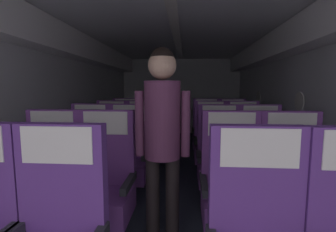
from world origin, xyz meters
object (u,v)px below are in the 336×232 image
(seat_c_right_aisle, at_px, (260,161))
(seat_c_right_window, at_px, (219,160))
(seat_b_left_aisle, at_px, (104,186))
(seat_e_right_aisle, at_px, (233,134))
(seat_b_right_aisle, at_px, (292,191))
(seat_d_left_aisle, at_px, (141,143))
(seat_e_right_window, at_px, (206,134))
(flight_attendant, at_px, (162,128))
(seat_d_left_window, at_px, (111,142))
(seat_d_right_window, at_px, (210,144))
(seat_b_right_window, at_px, (232,190))
(seat_d_right_aisle, at_px, (243,144))
(seat_b_left_window, at_px, (50,184))
(seat_c_left_aisle, at_px, (128,158))
(seat_c_left_window, at_px, (89,157))
(seat_e_left_aisle, at_px, (149,133))
(seat_e_left_window, at_px, (125,132))

(seat_c_right_aisle, relative_size, seat_c_right_window, 1.00)
(seat_b_left_aisle, distance_m, seat_c_right_aisle, 1.78)
(seat_e_right_aisle, bearing_deg, seat_b_right_aisle, -89.78)
(seat_b_right_aisle, distance_m, seat_d_left_aisle, 2.28)
(seat_e_right_window, xyz_separation_m, flight_attendant, (-0.56, -2.59, 0.53))
(seat_d_left_window, xyz_separation_m, seat_e_right_aisle, (2.04, 0.82, 0.00))
(flight_attendant, bearing_deg, seat_d_right_window, -127.13)
(seat_b_right_aisle, distance_m, seat_e_right_window, 2.53)
(seat_b_right_window, distance_m, seat_d_right_aisle, 1.73)
(seat_b_left_window, distance_m, seat_d_left_window, 1.66)
(seat_b_left_window, distance_m, seat_c_right_aisle, 2.22)
(seat_c_left_aisle, bearing_deg, seat_b_right_window, -37.87)
(seat_c_left_window, relative_size, seat_e_right_aisle, 1.00)
(seat_c_left_window, relative_size, seat_c_left_aisle, 1.00)
(seat_b_left_aisle, distance_m, flight_attendant, 0.75)
(seat_b_right_aisle, bearing_deg, seat_c_right_aisle, 90.39)
(seat_b_right_window, xyz_separation_m, seat_d_left_aisle, (-1.07, 1.66, 0.00))
(seat_b_left_aisle, height_order, seat_b_right_aisle, same)
(seat_c_right_aisle, relative_size, seat_d_right_aisle, 1.00)
(seat_d_left_aisle, xyz_separation_m, seat_d_right_aisle, (1.55, 0.00, 0.00))
(seat_d_left_window, relative_size, flight_attendant, 0.69)
(seat_b_right_aisle, height_order, seat_e_right_window, same)
(seat_c_left_window, relative_size, seat_c_right_window, 1.00)
(seat_c_right_window, height_order, seat_e_left_aisle, same)
(seat_c_left_window, bearing_deg, seat_b_left_window, -89.84)
(seat_c_left_window, relative_size, seat_d_left_aisle, 1.00)
(seat_b_left_window, bearing_deg, seat_b_right_aisle, 0.31)
(seat_c_right_aisle, distance_m, seat_d_right_aisle, 0.83)
(seat_c_left_window, xyz_separation_m, seat_e_right_window, (1.57, 1.64, 0.00))
(seat_c_right_window, xyz_separation_m, seat_e_left_aisle, (-1.09, 1.67, 0.00))
(seat_e_right_aisle, distance_m, seat_e_right_window, 0.49)
(seat_c_right_window, relative_size, seat_e_left_window, 1.00)
(seat_c_right_aisle, relative_size, seat_d_right_window, 1.00)
(seat_b_left_aisle, relative_size, seat_e_left_window, 1.00)
(seat_d_right_window, relative_size, seat_e_right_aisle, 1.00)
(seat_b_right_window, distance_m, seat_d_left_window, 2.27)
(seat_b_right_aisle, distance_m, seat_d_right_aisle, 1.66)
(seat_c_right_aisle, bearing_deg, seat_e_right_window, 106.50)
(seat_d_left_aisle, bearing_deg, seat_e_right_window, 37.79)
(seat_d_right_aisle, bearing_deg, seat_c_left_window, -158.31)
(seat_b_left_aisle, relative_size, seat_d_right_window, 1.00)
(seat_c_left_window, distance_m, seat_e_right_aisle, 2.62)
(seat_d_left_window, bearing_deg, seat_e_left_window, 90.06)
(seat_c_right_aisle, xyz_separation_m, seat_d_left_window, (-2.04, 0.82, 0.00))
(seat_b_left_aisle, height_order, seat_e_left_aisle, same)
(seat_c_left_window, distance_m, seat_e_left_window, 1.65)
(seat_c_left_window, xyz_separation_m, seat_e_left_aisle, (0.49, 1.64, 0.00))
(seat_b_right_window, bearing_deg, seat_b_right_aisle, 0.39)
(seat_c_left_window, distance_m, seat_c_left_aisle, 0.49)
(seat_c_left_window, height_order, seat_d_right_aisle, same)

